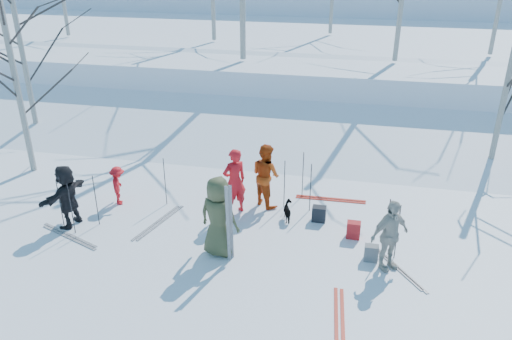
% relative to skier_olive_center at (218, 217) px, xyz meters
% --- Properties ---
extents(ground, '(120.00, 120.00, 0.00)m').
position_rel_skier_olive_center_xyz_m(ground, '(0.45, 0.32, -0.94)').
color(ground, white).
rests_on(ground, ground).
extents(snow_ramp, '(70.00, 9.49, 4.12)m').
position_rel_skier_olive_center_xyz_m(snow_ramp, '(0.45, 7.32, -0.79)').
color(snow_ramp, white).
rests_on(snow_ramp, ground).
extents(snow_plateau, '(70.00, 18.00, 2.20)m').
position_rel_skier_olive_center_xyz_m(snow_plateau, '(0.45, 17.32, 0.06)').
color(snow_plateau, white).
rests_on(snow_plateau, ground).
extents(skier_olive_center, '(1.03, 0.80, 1.88)m').
position_rel_skier_olive_center_xyz_m(skier_olive_center, '(0.00, 0.00, 0.00)').
color(skier_olive_center, '#3F4429').
rests_on(skier_olive_center, ground).
extents(skier_red_north, '(0.76, 0.74, 1.77)m').
position_rel_skier_olive_center_xyz_m(skier_red_north, '(-0.13, 1.91, -0.06)').
color(skier_red_north, red).
rests_on(skier_red_north, ground).
extents(skier_redor_behind, '(1.06, 1.03, 1.72)m').
position_rel_skier_olive_center_xyz_m(skier_redor_behind, '(0.56, 2.50, -0.08)').
color(skier_redor_behind, '#B53D0D').
rests_on(skier_redor_behind, ground).
extents(skier_red_seated, '(0.64, 0.79, 1.07)m').
position_rel_skier_olive_center_xyz_m(skier_red_seated, '(-3.28, 1.69, -0.41)').
color(skier_red_seated, red).
rests_on(skier_red_seated, ground).
extents(skier_cream_east, '(0.99, 0.90, 1.63)m').
position_rel_skier_olive_center_xyz_m(skier_cream_east, '(3.68, 0.23, -0.13)').
color(skier_cream_east, beige).
rests_on(skier_cream_east, ground).
extents(skier_grey_west, '(0.73, 1.55, 1.61)m').
position_rel_skier_olive_center_xyz_m(skier_grey_west, '(-3.96, 0.41, -0.14)').
color(skier_grey_west, black).
rests_on(skier_grey_west, ground).
extents(dog, '(0.45, 0.62, 0.48)m').
position_rel_skier_olive_center_xyz_m(dog, '(1.30, 1.80, -0.70)').
color(dog, black).
rests_on(dog, ground).
extents(upright_ski_left, '(0.07, 0.16, 1.90)m').
position_rel_skier_olive_center_xyz_m(upright_ski_left, '(0.29, -0.28, 0.01)').
color(upright_ski_left, silver).
rests_on(upright_ski_left, ground).
extents(upright_ski_right, '(0.11, 0.23, 1.89)m').
position_rel_skier_olive_center_xyz_m(upright_ski_right, '(0.34, -0.20, 0.01)').
color(upright_ski_right, silver).
rests_on(upright_ski_right, ground).
extents(ski_pair_a, '(1.98, 2.09, 0.02)m').
position_rel_skier_olive_center_xyz_m(ski_pair_a, '(3.90, 0.30, -0.93)').
color(ski_pair_a, silver).
rests_on(ski_pair_a, ground).
extents(ski_pair_b, '(1.49, 2.04, 0.02)m').
position_rel_skier_olive_center_xyz_m(ski_pair_b, '(-3.72, -0.12, -0.93)').
color(ski_pair_b, silver).
rests_on(ski_pair_b, ground).
extents(ski_pair_c, '(0.29, 1.91, 0.02)m').
position_rel_skier_olive_center_xyz_m(ski_pair_c, '(2.26, 3.12, -0.93)').
color(ski_pair_c, red).
rests_on(ski_pair_c, ground).
extents(ski_pair_d, '(0.50, 1.93, 0.02)m').
position_rel_skier_olive_center_xyz_m(ski_pair_d, '(2.81, -1.68, -0.93)').
color(ski_pair_d, red).
rests_on(ski_pair_d, ground).
extents(ski_pair_e, '(1.12, 2.00, 0.02)m').
position_rel_skier_olive_center_xyz_m(ski_pair_e, '(-1.87, 0.95, -0.93)').
color(ski_pair_e, silver).
rests_on(ski_pair_e, ground).
extents(ski_pole_a, '(0.02, 0.02, 1.34)m').
position_rel_skier_olive_center_xyz_m(ski_pole_a, '(3.87, 0.64, -0.27)').
color(ski_pole_a, black).
rests_on(ski_pole_a, ground).
extents(ski_pole_b, '(0.02, 0.02, 1.34)m').
position_rel_skier_olive_center_xyz_m(ski_pole_b, '(-3.67, 0.07, -0.27)').
color(ski_pole_b, black).
rests_on(ski_pole_b, ground).
extents(ski_pole_c, '(0.02, 0.02, 1.34)m').
position_rel_skier_olive_center_xyz_m(ski_pole_c, '(-3.29, 0.57, -0.27)').
color(ski_pole_c, black).
rests_on(ski_pole_c, ground).
extents(ski_pole_d, '(0.02, 0.02, 1.34)m').
position_rel_skier_olive_center_xyz_m(ski_pole_d, '(3.66, 0.88, -0.27)').
color(ski_pole_d, black).
rests_on(ski_pole_d, ground).
extents(ski_pole_e, '(0.02, 0.02, 1.34)m').
position_rel_skier_olive_center_xyz_m(ski_pole_e, '(1.76, 2.38, -0.27)').
color(ski_pole_e, black).
rests_on(ski_pole_e, ground).
extents(ski_pole_f, '(0.02, 0.02, 1.34)m').
position_rel_skier_olive_center_xyz_m(ski_pole_f, '(-4.02, 0.17, -0.27)').
color(ski_pole_f, black).
rests_on(ski_pole_f, ground).
extents(ski_pole_g, '(0.02, 0.02, 1.34)m').
position_rel_skier_olive_center_xyz_m(ski_pole_g, '(1.47, 3.11, -0.27)').
color(ski_pole_g, black).
rests_on(ski_pole_g, ground).
extents(ski_pole_h, '(0.02, 0.02, 1.34)m').
position_rel_skier_olive_center_xyz_m(ski_pole_h, '(1.07, 2.44, -0.27)').
color(ski_pole_h, black).
rests_on(ski_pole_h, ground).
extents(ski_pole_i, '(0.02, 0.02, 1.34)m').
position_rel_skier_olive_center_xyz_m(ski_pole_i, '(-2.04, 1.92, -0.27)').
color(ski_pole_i, black).
rests_on(ski_pole_i, ground).
extents(backpack_red, '(0.32, 0.22, 0.42)m').
position_rel_skier_olive_center_xyz_m(backpack_red, '(2.93, 1.29, -0.73)').
color(backpack_red, '#B01B1E').
rests_on(backpack_red, ground).
extents(backpack_grey, '(0.30, 0.20, 0.38)m').
position_rel_skier_olive_center_xyz_m(backpack_grey, '(3.35, 0.43, -0.75)').
color(backpack_grey, slate).
rests_on(backpack_grey, ground).
extents(backpack_dark, '(0.34, 0.24, 0.40)m').
position_rel_skier_olive_center_xyz_m(backpack_dark, '(2.05, 1.91, -0.74)').
color(backpack_dark, black).
rests_on(backpack_dark, ground).
extents(birch_edge_a, '(4.16, 4.16, 5.08)m').
position_rel_skier_olive_center_xyz_m(birch_edge_a, '(-6.88, 3.12, 1.60)').
color(birch_edge_a, silver).
rests_on(birch_edge_a, ground).
extents(birch_edge_d, '(4.42, 4.42, 5.45)m').
position_rel_skier_olive_center_xyz_m(birch_edge_d, '(-8.62, 5.92, 1.78)').
color(birch_edge_d, silver).
rests_on(birch_edge_d, ground).
extents(birch_edge_e, '(3.74, 3.74, 4.48)m').
position_rel_skier_olive_center_xyz_m(birch_edge_e, '(6.85, 5.97, 1.30)').
color(birch_edge_e, silver).
rests_on(birch_edge_e, ground).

